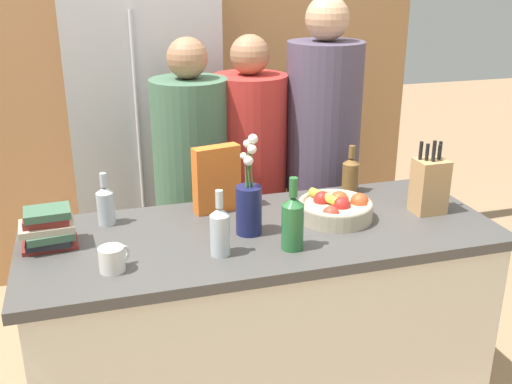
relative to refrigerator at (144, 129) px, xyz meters
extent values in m
cube|color=silver|center=(0.29, -1.32, -0.57)|extent=(1.71, 0.68, 0.90)
cube|color=#474442|center=(0.29, -1.32, -0.10)|extent=(1.78, 0.71, 0.04)
cube|color=#AD7A4C|center=(0.29, 0.36, 0.28)|extent=(2.98, 0.12, 2.60)
cube|color=#B7B7BC|center=(0.00, 0.00, 0.00)|extent=(0.78, 0.60, 2.04)
cylinder|color=#B7B7BC|center=(-0.06, -0.31, 0.10)|extent=(0.02, 0.02, 1.12)
cylinder|color=tan|center=(0.60, -1.30, -0.05)|extent=(0.29, 0.29, 0.06)
torus|color=tan|center=(0.60, -1.30, -0.02)|extent=(0.29, 0.29, 0.02)
sphere|color=red|center=(0.55, -1.26, -0.01)|extent=(0.07, 0.07, 0.07)
sphere|color=red|center=(0.54, -1.39, -0.02)|extent=(0.07, 0.07, 0.07)
sphere|color=#C64C23|center=(0.69, -1.32, -0.02)|extent=(0.07, 0.07, 0.07)
sphere|color=red|center=(0.61, -1.33, -0.02)|extent=(0.07, 0.07, 0.07)
sphere|color=#C64C23|center=(0.61, -1.30, -0.01)|extent=(0.08, 0.08, 0.08)
cylinder|color=yellow|center=(0.56, -1.27, 0.00)|extent=(0.08, 0.15, 0.03)
cube|color=tan|center=(0.98, -1.34, 0.03)|extent=(0.12, 0.11, 0.22)
cylinder|color=black|center=(0.94, -1.33, 0.17)|extent=(0.01, 0.01, 0.08)
cylinder|color=black|center=(0.96, -1.34, 0.17)|extent=(0.01, 0.01, 0.08)
cylinder|color=black|center=(0.97, -1.36, 0.18)|extent=(0.01, 0.01, 0.09)
cylinder|color=black|center=(0.99, -1.33, 0.17)|extent=(0.01, 0.01, 0.08)
cylinder|color=black|center=(1.01, -1.35, 0.16)|extent=(0.01, 0.01, 0.07)
cylinder|color=black|center=(1.02, -1.33, 0.17)|extent=(0.01, 0.01, 0.08)
cylinder|color=#191E4C|center=(0.23, -1.34, 0.01)|extent=(0.10, 0.10, 0.18)
cylinder|color=#477538|center=(0.24, -1.34, 0.19)|extent=(0.01, 0.03, 0.18)
sphere|color=white|center=(0.25, -1.34, 0.28)|extent=(0.04, 0.04, 0.04)
cylinder|color=#477538|center=(0.24, -1.33, 0.18)|extent=(0.01, 0.01, 0.16)
sphere|color=white|center=(0.24, -1.33, 0.26)|extent=(0.03, 0.03, 0.03)
cylinder|color=#477538|center=(0.23, -1.33, 0.18)|extent=(0.01, 0.01, 0.16)
sphere|color=white|center=(0.23, -1.33, 0.26)|extent=(0.03, 0.03, 0.03)
cylinder|color=#477538|center=(0.22, -1.34, 0.16)|extent=(0.01, 0.02, 0.12)
sphere|color=white|center=(0.21, -1.34, 0.22)|extent=(0.03, 0.03, 0.03)
cylinder|color=#477538|center=(0.23, -1.34, 0.15)|extent=(0.01, 0.01, 0.10)
sphere|color=white|center=(0.23, -1.35, 0.21)|extent=(0.04, 0.04, 0.04)
cylinder|color=#477538|center=(0.24, -1.35, 0.17)|extent=(0.02, 0.01, 0.15)
sphere|color=white|center=(0.24, -1.35, 0.25)|extent=(0.03, 0.03, 0.03)
cube|color=orange|center=(0.17, -1.09, 0.05)|extent=(0.20, 0.10, 0.27)
cylinder|color=silver|center=(-0.28, -1.50, -0.04)|extent=(0.08, 0.08, 0.08)
torus|color=silver|center=(-0.24, -1.47, -0.04)|extent=(0.05, 0.04, 0.06)
cube|color=maroon|center=(-0.48, -1.25, -0.07)|extent=(0.19, 0.13, 0.02)
cube|color=#232328|center=(-0.48, -1.25, -0.05)|extent=(0.15, 0.15, 0.02)
cube|color=#3D6047|center=(-0.47, -1.25, -0.03)|extent=(0.18, 0.16, 0.03)
cube|color=#B7A88E|center=(-0.48, -1.25, 0.00)|extent=(0.19, 0.15, 0.02)
cube|color=maroon|center=(-0.48, -1.24, 0.02)|extent=(0.15, 0.13, 0.03)
cube|color=#3D6047|center=(-0.47, -1.25, 0.05)|extent=(0.16, 0.13, 0.03)
cylinder|color=#B2BCC1|center=(-0.27, -1.10, -0.02)|extent=(0.07, 0.07, 0.13)
cone|color=#B2BCC1|center=(-0.27, -1.10, 0.06)|extent=(0.07, 0.07, 0.02)
cylinder|color=#B2BCC1|center=(-0.27, -1.10, 0.10)|extent=(0.03, 0.03, 0.05)
cylinder|color=#B2BCC1|center=(0.09, -1.48, -0.01)|extent=(0.07, 0.07, 0.15)
cone|color=#B2BCC1|center=(0.09, -1.48, 0.08)|extent=(0.07, 0.07, 0.03)
cylinder|color=#B2BCC1|center=(0.09, -1.48, 0.12)|extent=(0.03, 0.03, 0.06)
cylinder|color=#286633|center=(0.34, -1.50, 0.00)|extent=(0.08, 0.08, 0.16)
cone|color=#286633|center=(0.34, -1.50, 0.10)|extent=(0.08, 0.08, 0.03)
cylinder|color=#286633|center=(0.34, -1.50, 0.15)|extent=(0.03, 0.03, 0.07)
cylinder|color=brown|center=(0.78, -1.04, -0.02)|extent=(0.07, 0.07, 0.13)
cone|color=brown|center=(0.78, -1.04, 0.06)|extent=(0.07, 0.07, 0.03)
cylinder|color=brown|center=(0.78, -1.04, 0.10)|extent=(0.03, 0.03, 0.05)
cube|color=#383842|center=(0.15, -0.64, -0.64)|extent=(0.30, 0.21, 0.76)
cylinder|color=#42664C|center=(0.15, -0.64, 0.06)|extent=(0.36, 0.36, 0.64)
sphere|color=#996B4C|center=(0.15, -0.64, 0.47)|extent=(0.18, 0.18, 0.18)
cube|color=#383842|center=(0.44, -0.61, -0.64)|extent=(0.30, 0.23, 0.76)
cylinder|color=red|center=(0.44, -0.61, 0.06)|extent=(0.36, 0.36, 0.64)
sphere|color=#996B4C|center=(0.44, -0.61, 0.47)|extent=(0.18, 0.18, 0.18)
cube|color=#383842|center=(0.79, -0.69, -0.60)|extent=(0.29, 0.20, 0.84)
cylinder|color=#4C4256|center=(0.79, -0.69, 0.18)|extent=(0.36, 0.36, 0.70)
sphere|color=tan|center=(0.79, -0.69, 0.63)|extent=(0.20, 0.20, 0.20)
camera|label=1|loc=(-0.32, -3.30, 0.85)|focal=42.00mm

